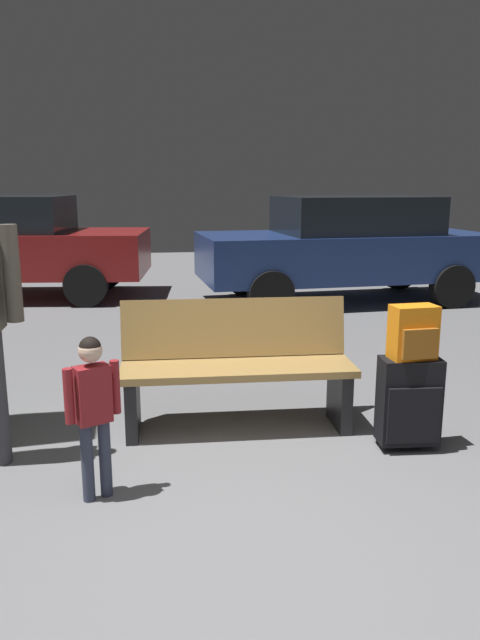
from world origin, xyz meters
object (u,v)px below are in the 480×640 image
Objects in this scene: bench at (237,366)px; parked_car_near at (346,246)px; suitcase at (409,401)px; parked_car_far at (4,244)px; child at (93,401)px; backpack_bright at (414,333)px.

parked_car_near is (2.25, 4.44, 0.36)m from bench.
suitcase is 7.12m from parked_car_far.
parked_car_near is at bearing 59.37° from child.
parked_car_near reaches higher than child.
parked_car_far is at bearing 167.86° from parked_car_near.
parked_car_near is at bearing 76.26° from backpack_bright.
suitcase is at bearing -27.69° from bench.
suitcase is 0.14× the size of parked_car_far.
backpack_bright is at bearing -58.32° from parked_car_far.
suitcase is at bearing -58.33° from parked_car_far.
child is (-0.90, -0.89, 0.12)m from bench.
child is at bearing -120.63° from parked_car_near.
parked_car_far is at bearing 121.67° from suitcase.
backpack_bright is 5.13m from parked_car_near.
parked_car_near reaches higher than backpack_bright.
backpack_bright reaches higher than suitcase.
backpack_bright is 0.08× the size of parked_car_near.
parked_car_far is at bearing 105.67° from child.
suitcase is 5.15m from parked_car_near.
suitcase is (1.03, -0.54, -0.12)m from bench.
bench reaches higher than suitcase.
parked_car_near is 0.99× the size of parked_car_far.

